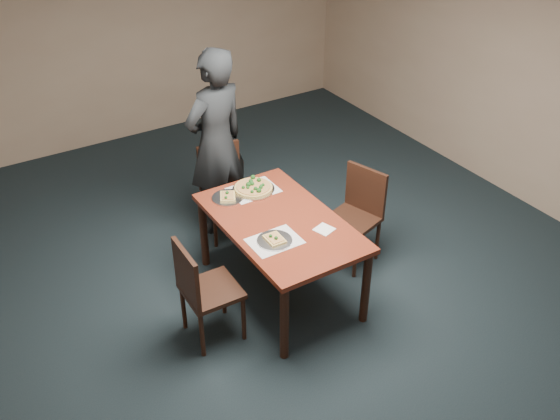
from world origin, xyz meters
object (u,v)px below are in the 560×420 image
dining_table (280,229)px  diner (216,143)px  slice_plate_far (228,197)px  chair_right (358,211)px  chair_left (202,287)px  chair_far (223,185)px  slice_plate_near (275,240)px  pizza_pan (254,188)px

dining_table → diner: (0.03, 1.20, 0.27)m
slice_plate_far → chair_right: bearing=-24.0°
dining_table → slice_plate_far: 0.58m
chair_left → diner: size_ratio=0.49×
chair_far → slice_plate_near: size_ratio=3.25×
chair_far → diner: size_ratio=0.49×
chair_right → pizza_pan: bearing=-137.6°
chair_far → pizza_pan: bearing=-78.9°
slice_plate_near → chair_far: bearing=80.3°
chair_far → slice_plate_near: (-0.23, -1.34, 0.25)m
chair_left → slice_plate_near: bearing=-93.8°
diner → slice_plate_far: (-0.24, -0.67, -0.17)m
slice_plate_far → chair_far: bearing=67.3°
chair_right → diner: bearing=-161.1°
pizza_pan → slice_plate_far: size_ratio=1.34×
chair_right → dining_table: bearing=-103.7°
chair_left → slice_plate_near: (0.62, -0.06, 0.25)m
dining_table → chair_far: 1.12m
chair_left → chair_right: bearing=-81.1°
slice_plate_near → slice_plate_far: bearing=91.1°
diner → slice_plate_near: size_ratio=6.65×
chair_far → slice_plate_far: 0.68m
chair_right → chair_far: bearing=-159.1°
dining_table → chair_left: bearing=-168.1°
pizza_pan → slice_plate_near: pizza_pan is taller
chair_left → pizza_pan: chair_left is taller
dining_table → diner: size_ratio=0.81×
dining_table → chair_far: size_ratio=1.65×
dining_table → slice_plate_near: (-0.19, -0.23, 0.11)m
pizza_pan → slice_plate_far: bearing=-179.8°
chair_left → pizza_pan: (0.87, 0.70, 0.26)m
slice_plate_near → chair_left: bearing=174.9°
chair_far → chair_right: 1.34m
chair_left → pizza_pan: 1.15m
chair_right → diner: diner is taller
dining_table → diner: diner is taller
chair_far → diner: (-0.01, 0.09, 0.42)m
slice_plate_far → chair_left: bearing=-131.0°
dining_table → chair_right: size_ratio=1.65×
pizza_pan → dining_table: bearing=-95.7°
slice_plate_near → chair_right: bearing=14.8°
diner → slice_plate_far: bearing=57.3°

